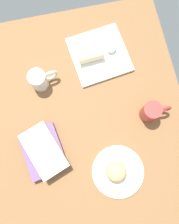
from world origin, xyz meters
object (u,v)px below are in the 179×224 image
scone_pastry (116,172)px  square_plate (99,55)px  book_stack (44,151)px  coffee_mug (40,80)px  sauce_cup (111,48)px  round_plate (118,171)px  second_mug (152,112)px  breakfast_wrap (90,55)px

scone_pastry → square_plate: bearing=-5.3°
square_plate → book_stack: bearing=139.9°
book_stack → coffee_mug: (31.01, -3.87, 2.12)cm
square_plate → sauce_cup: size_ratio=5.77×
round_plate → book_stack: bearing=63.1°
round_plate → scone_pastry: (0.34, 1.11, 3.82)cm
round_plate → sauce_cup: size_ratio=4.97×
square_plate → second_mug: size_ratio=1.95×
round_plate → scone_pastry: size_ratio=2.55×
scone_pastry → breakfast_wrap: same height
sauce_cup → book_stack: size_ratio=0.18×
scone_pastry → breakfast_wrap: (52.67, -0.42, 0.14)cm
scone_pastry → square_plate: size_ratio=0.34×
round_plate → coffee_mug: 52.43cm
breakfast_wrap → second_mug: (-31.49, -20.11, 0.58)cm
breakfast_wrap → square_plate: bearing=-82.4°
round_plate → scone_pastry: 4.00cm
book_stack → coffee_mug: bearing=-7.1°
sauce_cup → breakfast_wrap: bearing=100.9°
scone_pastry → second_mug: (21.17, -20.54, 0.72)cm
breakfast_wrap → second_mug: size_ratio=0.89×
scone_pastry → sauce_cup: size_ratio=1.95×
scone_pastry → square_plate: 53.89cm
sauce_cup → round_plate: bearing=170.2°
coffee_mug → book_stack: bearing=172.9°
second_mug → square_plate: bearing=25.8°
scone_pastry → coffee_mug: 51.43cm
scone_pastry → square_plate: (53.53, -4.93, -3.72)cm
round_plate → coffee_mug: size_ratio=1.71×
breakfast_wrap → second_mug: bearing=-150.7°
breakfast_wrap → book_stack: breakfast_wrap is taller
sauce_cup → book_stack: book_stack is taller
book_stack → round_plate: bearing=-116.9°
round_plate → breakfast_wrap: size_ratio=1.90×
coffee_mug → second_mug: (-24.24, -44.66, 0.19)cm
second_mug → breakfast_wrap: bearing=32.6°
round_plate → square_plate: 54.01cm
book_stack → coffee_mug: 31.32cm
coffee_mug → scone_pastry: bearing=-152.0°
scone_pastry → book_stack: 31.52cm
sauce_cup → coffee_mug: (-9.20, 34.68, 2.11)cm
scone_pastry → breakfast_wrap: bearing=-0.5°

